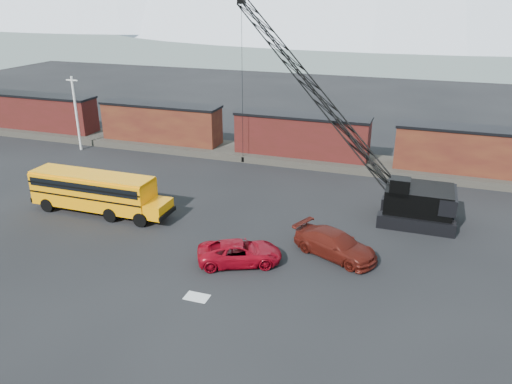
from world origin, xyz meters
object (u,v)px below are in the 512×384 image
maroon_suv (335,244)px  crawler_crane (311,87)px  school_bus (97,191)px  red_pickup (240,252)px

maroon_suv → crawler_crane: bearing=45.8°
school_bus → maroon_suv: size_ratio=2.01×
red_pickup → crawler_crane: (0.89, 14.69, 8.13)m
red_pickup → crawler_crane: bearing=-27.6°
red_pickup → maroon_suv: bearing=-86.6°
red_pickup → crawler_crane: size_ratio=0.26×
maroon_suv → crawler_crane: 15.01m
maroon_suv → school_bus: bearing=111.5°
school_bus → red_pickup: school_bus is taller
school_bus → crawler_crane: bearing=37.6°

